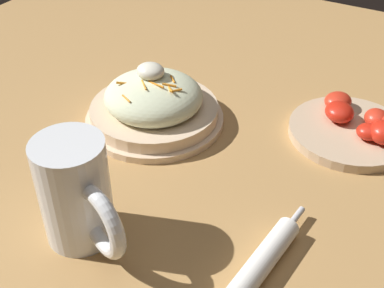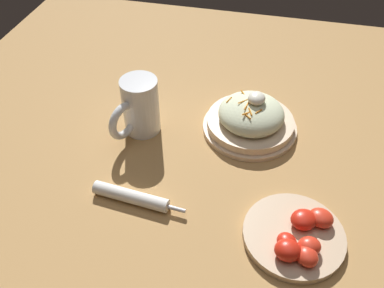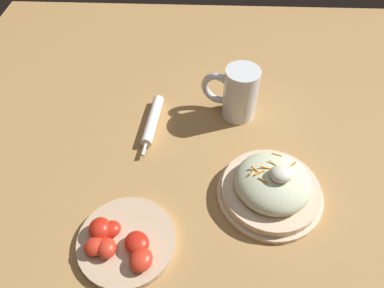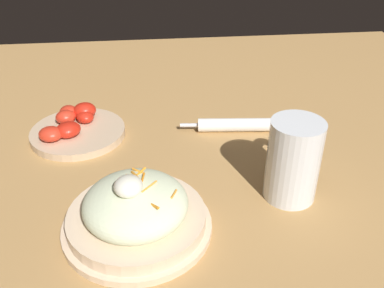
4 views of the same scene
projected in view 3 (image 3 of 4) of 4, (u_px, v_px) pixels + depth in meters
ground_plane at (206, 163)px, 0.78m from camera, size 1.43×1.43×0.00m
salad_plate at (272, 187)px, 0.70m from camera, size 0.22×0.22×0.10m
beer_mug at (238, 95)px, 0.84m from camera, size 0.14×0.09×0.13m
napkin_roll at (153, 120)px, 0.85m from camera, size 0.04×0.19×0.03m
tomato_plate at (123, 241)px, 0.65m from camera, size 0.18×0.18×0.05m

